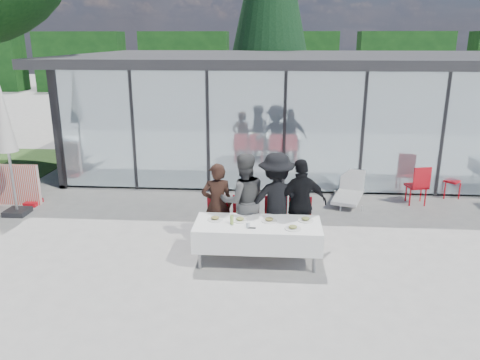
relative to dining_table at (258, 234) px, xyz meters
name	(u,v)px	position (x,y,z in m)	size (l,w,h in m)	color
ground	(229,263)	(-0.51, -0.10, -0.54)	(90.00, 90.00, 0.00)	#9F9C97
pavilion	(312,94)	(1.49, 8.07, 1.61)	(14.80, 8.80, 3.44)	gray
treeline	(238,62)	(-2.51, 27.90, 1.66)	(62.50, 2.00, 4.40)	#103312
dining_table	(258,234)	(0.00, 0.00, 0.00)	(2.26, 0.96, 0.75)	white
diner_a	(217,205)	(-0.81, 0.67, 0.29)	(0.61, 0.61, 1.67)	#311D16
diner_chair_a	(218,218)	(-0.81, 0.75, 0.00)	(0.44, 0.44, 0.97)	red
diner_b	(243,201)	(-0.30, 0.67, 0.39)	(0.91, 0.91, 1.87)	#515151
diner_chair_b	(244,218)	(-0.30, 0.75, 0.00)	(0.44, 0.44, 0.97)	red
diner_c	(276,201)	(0.32, 0.67, 0.40)	(1.22, 1.22, 1.88)	black
diner_chair_c	(276,219)	(0.32, 0.75, 0.00)	(0.44, 0.44, 0.97)	red
diner_d	(301,204)	(0.79, 0.67, 0.35)	(1.04, 1.04, 1.77)	black
diner_chair_d	(300,220)	(0.79, 0.75, 0.00)	(0.44, 0.44, 0.97)	red
plate_a	(215,218)	(-0.78, 0.11, 0.24)	(0.29, 0.29, 0.07)	white
plate_b	(240,220)	(-0.32, 0.09, 0.24)	(0.29, 0.29, 0.07)	white
plate_c	(269,220)	(0.20, 0.11, 0.24)	(0.29, 0.29, 0.07)	white
plate_d	(306,219)	(0.86, 0.18, 0.24)	(0.29, 0.29, 0.07)	white
plate_extra	(293,228)	(0.62, -0.22, 0.24)	(0.29, 0.29, 0.07)	white
juice_bottle	(232,220)	(-0.46, -0.07, 0.29)	(0.06, 0.06, 0.16)	#8EAF48
drinking_glasses	(248,225)	(-0.16, -0.22, 0.26)	(0.07, 0.07, 0.10)	silver
folded_eyeglasses	(252,228)	(-0.10, -0.24, 0.22)	(0.14, 0.03, 0.01)	black
spare_chair_a	(448,176)	(4.71, 4.06, 0.00)	(0.62, 0.62, 0.97)	red
spare_chair_b	(419,184)	(3.78, 3.33, 0.00)	(0.53, 0.53, 0.97)	red
market_umbrella	(5,128)	(-5.64, 1.98, 1.49)	(0.50, 0.50, 3.00)	black
lounger	(349,191)	(2.16, 3.46, -0.28)	(0.98, 1.45, 0.72)	silver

